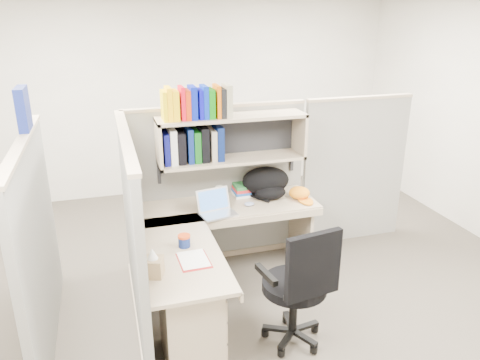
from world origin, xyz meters
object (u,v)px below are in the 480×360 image
object	(u,v)px
backpack	(268,183)
task_chair	(297,304)
desk	(204,286)
laptop	(218,203)
snack_canister	(184,241)

from	to	relation	value
backpack	task_chair	bearing A→B (deg)	-113.88
desk	task_chair	world-z (taller)	task_chair
desk	laptop	distance (m)	0.82
snack_canister	task_chair	distance (m)	0.99
snack_canister	laptop	bearing A→B (deg)	51.54
desk	backpack	xyz separation A→B (m)	(0.86, 0.95, 0.43)
desk	backpack	size ratio (longest dim) A/B	3.66
desk	task_chair	bearing A→B (deg)	-27.39
task_chair	desk	bearing A→B (deg)	152.61
desk	snack_canister	distance (m)	0.39
desk	task_chair	xyz separation A→B (m)	(0.65, -0.34, -0.07)
laptop	snack_canister	world-z (taller)	laptop
snack_canister	backpack	bearing A→B (deg)	39.33
desk	snack_canister	xyz separation A→B (m)	(-0.12, 0.15, 0.34)
task_chair	snack_canister	bearing A→B (deg)	147.63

